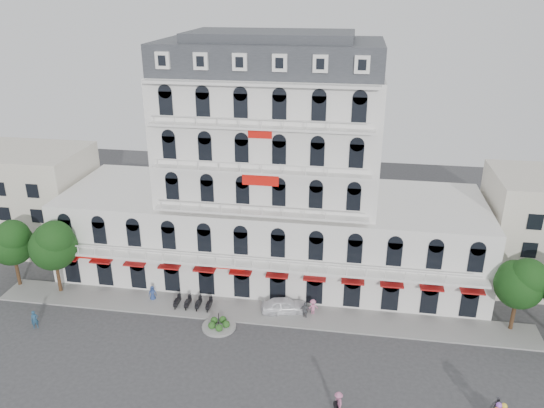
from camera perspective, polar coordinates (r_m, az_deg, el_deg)
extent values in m
plane|color=#38383A|center=(46.25, -3.89, -17.73)|extent=(120.00, 120.00, 0.00)
cube|color=gray|center=(53.24, -1.71, -11.52)|extent=(53.00, 4.00, 0.16)
cube|color=silver|center=(58.76, -0.12, -3.08)|extent=(45.00, 14.00, 9.00)
cube|color=silver|center=(54.94, -0.13, 7.33)|extent=(22.00, 12.00, 13.00)
cube|color=#2D3035|center=(53.42, -0.14, 15.65)|extent=(21.56, 11.76, 3.00)
cube|color=#2D3035|center=(53.24, -0.14, 17.68)|extent=(15.84, 8.64, 0.80)
cube|color=#A21413|center=(52.68, -1.44, -7.53)|extent=(40.50, 1.00, 0.15)
cube|color=#B3110B|center=(49.92, -1.26, 2.75)|extent=(3.50, 0.10, 1.40)
cube|color=beige|center=(70.75, -24.58, 0.64)|extent=(14.00, 10.00, 12.00)
cylinder|color=gray|center=(51.39, -5.72, -12.98)|extent=(3.20, 3.20, 0.24)
cylinder|color=black|center=(50.94, -5.76, -12.26)|extent=(0.08, 0.08, 1.40)
sphere|color=#194A18|center=(51.05, -4.96, -12.76)|extent=(0.70, 0.70, 0.70)
sphere|color=#194A18|center=(51.68, -5.31, -12.29)|extent=(0.70, 0.70, 0.70)
sphere|color=#194A18|center=(51.66, -6.24, -12.34)|extent=(0.70, 0.70, 0.70)
sphere|color=#194A18|center=(51.02, -6.49, -12.85)|extent=(0.70, 0.70, 0.70)
sphere|color=#194A18|center=(50.63, -5.71, -13.13)|extent=(0.70, 0.70, 0.70)
cylinder|color=#382314|center=(62.82, -25.70, -6.52)|extent=(0.36, 0.36, 3.52)
sphere|color=#103310|center=(61.46, -26.19, -3.89)|extent=(4.48, 4.48, 4.48)
sphere|color=#103310|center=(60.54, -26.13, -3.17)|extent=(3.52, 3.52, 3.52)
sphere|color=#103310|center=(61.64, -26.45, -3.20)|extent=(3.20, 3.20, 3.20)
cylinder|color=#382314|center=(59.79, -21.99, -7.22)|extent=(0.36, 0.36, 3.74)
sphere|color=#103310|center=(58.28, -22.47, -4.30)|extent=(4.76, 4.76, 4.76)
sphere|color=#103310|center=(57.35, -22.35, -3.49)|extent=(3.74, 3.74, 3.74)
sphere|color=#103310|center=(58.43, -22.75, -3.54)|extent=(3.40, 3.40, 3.40)
cylinder|color=#382314|center=(54.70, 24.51, -10.74)|extent=(0.36, 0.36, 3.43)
sphere|color=#103310|center=(53.17, 25.05, -7.90)|extent=(4.37, 4.37, 4.37)
sphere|color=#103310|center=(52.60, 25.83, -7.11)|extent=(3.43, 3.43, 3.43)
sphere|color=#103310|center=(53.02, 24.66, -7.14)|extent=(3.12, 3.12, 3.12)
imported|color=white|center=(52.89, 1.37, -10.86)|extent=(4.87, 2.83, 1.56)
imported|color=slate|center=(44.52, 23.04, -19.43)|extent=(1.13, 0.67, 1.81)
torus|color=black|center=(43.15, 6.90, -20.92)|extent=(0.28, 0.61, 0.60)
imported|color=#BF658F|center=(42.05, 7.15, -20.39)|extent=(0.94, 1.26, 1.74)
imported|color=navy|center=(56.01, -12.73, -9.35)|extent=(0.95, 0.81, 1.64)
imported|color=#585A60|center=(52.03, 3.62, -11.37)|extent=(1.14, 0.79, 1.79)
imported|color=pink|center=(52.61, 4.41, -11.02)|extent=(1.26, 1.02, 1.71)
imported|color=navy|center=(55.34, -24.17, -11.28)|extent=(0.79, 0.72, 1.81)
sphere|color=yellow|center=(43.42, 23.70, -19.28)|extent=(0.44, 0.44, 0.44)
sphere|color=#994CD8|center=(43.32, 23.23, -19.28)|extent=(0.44, 0.44, 0.44)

